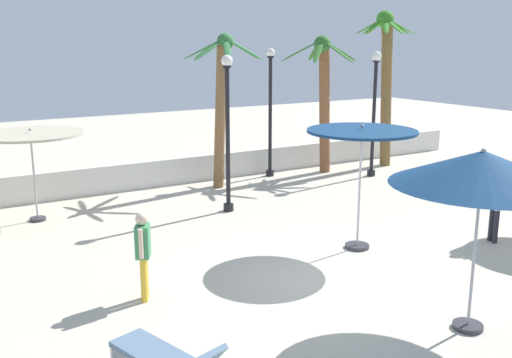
# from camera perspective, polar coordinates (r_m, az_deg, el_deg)

# --- Properties ---
(ground_plane) EXTENTS (56.00, 56.00, 0.00)m
(ground_plane) POSITION_cam_1_polar(r_m,az_deg,el_deg) (11.69, 8.08, -9.78)
(ground_plane) COLOR beige
(boundary_wall) EXTENTS (25.20, 0.30, 0.86)m
(boundary_wall) POSITION_cam_1_polar(r_m,az_deg,el_deg) (19.08, -9.07, 0.64)
(boundary_wall) COLOR silver
(boundary_wall) RESTS_ON ground_plane
(patio_umbrella_0) EXTENTS (2.81, 2.81, 2.99)m
(patio_umbrella_0) POSITION_cam_1_polar(r_m,az_deg,el_deg) (9.53, 21.24, 0.94)
(patio_umbrella_0) COLOR #333338
(patio_umbrella_0) RESTS_ON ground_plane
(patio_umbrella_1) EXTENTS (2.65, 2.65, 2.43)m
(patio_umbrella_1) POSITION_cam_1_polar(r_m,az_deg,el_deg) (15.82, -21.19, 3.83)
(patio_umbrella_1) COLOR #333338
(patio_umbrella_1) RESTS_ON ground_plane
(patio_umbrella_3) EXTENTS (2.39, 2.39, 2.82)m
(patio_umbrella_3) POSITION_cam_1_polar(r_m,az_deg,el_deg) (12.87, 10.29, 3.79)
(patio_umbrella_3) COLOR #333338
(patio_umbrella_3) RESTS_ON ground_plane
(palm_tree_0) EXTENTS (2.14, 2.14, 5.64)m
(palm_tree_0) POSITION_cam_1_polar(r_m,az_deg,el_deg) (22.03, 12.58, 10.09)
(palm_tree_0) COLOR brown
(palm_tree_0) RESTS_ON ground_plane
(palm_tree_1) EXTENTS (2.62, 2.53, 4.82)m
(palm_tree_1) POSITION_cam_1_polar(r_m,az_deg,el_deg) (18.34, -3.38, 8.51)
(palm_tree_1) COLOR brown
(palm_tree_1) RESTS_ON ground_plane
(palm_tree_2) EXTENTS (2.58, 2.86, 4.77)m
(palm_tree_2) POSITION_cam_1_polar(r_m,az_deg,el_deg) (20.56, 6.64, 8.71)
(palm_tree_2) COLOR brown
(palm_tree_2) RESTS_ON ground_plane
(lamp_post_0) EXTENTS (0.29, 0.29, 4.35)m
(lamp_post_0) POSITION_cam_1_polar(r_m,az_deg,el_deg) (19.90, 1.40, 6.84)
(lamp_post_0) COLOR black
(lamp_post_0) RESTS_ON ground_plane
(lamp_post_1) EXTENTS (0.31, 0.31, 4.22)m
(lamp_post_1) POSITION_cam_1_polar(r_m,az_deg,el_deg) (15.64, -2.79, 5.09)
(lamp_post_1) COLOR black
(lamp_post_1) RESTS_ON ground_plane
(lamp_post_2) EXTENTS (0.34, 0.34, 4.24)m
(lamp_post_2) POSITION_cam_1_polar(r_m,az_deg,el_deg) (20.27, 11.49, 7.09)
(lamp_post_2) COLOR black
(lamp_post_2) RESTS_ON ground_plane
(lounge_chair_0) EXTENTS (1.07, 1.97, 0.83)m
(lounge_chair_0) POSITION_cam_1_polar(r_m,az_deg,el_deg) (8.33, -8.78, -16.95)
(lounge_chair_0) COLOR #B7B7BC
(lounge_chair_0) RESTS_ON ground_plane
(guest_0) EXTENTS (0.38, 0.51, 1.64)m
(guest_0) POSITION_cam_1_polar(r_m,az_deg,el_deg) (10.59, -10.99, -6.64)
(guest_0) COLOR gold
(guest_0) RESTS_ON ground_plane
(guest_1) EXTENTS (0.32, 0.54, 1.59)m
(guest_1) POSITION_cam_1_polar(r_m,az_deg,el_deg) (14.49, 22.41, -2.11)
(guest_1) COLOR #26262D
(guest_1) RESTS_ON ground_plane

